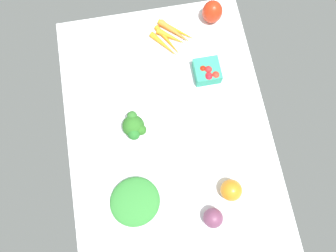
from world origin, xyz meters
TOP-DOWN VIEW (x-y plane):
  - tablecloth at (0.00, 0.00)cm, footprint 104.00×76.00cm
  - red_onion_near_basket at (35.11, 9.39)cm, footprint 6.89×6.89cm
  - leafy_greens_clump at (25.01, -16.13)cm, footprint 21.03×21.56cm
  - heirloom_tomato_orange at (27.13, 17.50)cm, footprint 7.62×7.62cm
  - carrot_bunch at (-36.93, 8.14)cm, footprint 18.76×19.41cm
  - broccoli_head at (-0.32, -12.10)cm, footprint 10.31×8.37cm
  - berry_basket at (-18.58, 18.79)cm, footprint 9.83×9.83cm
  - bell_pepper_red at (-43.05, 25.73)cm, footprint 11.19×11.19cm

SIDE VIEW (x-z plane):
  - tablecloth at x=0.00cm, z-range 0.00..2.00cm
  - carrot_bunch at x=-36.93cm, z-range 1.81..4.69cm
  - leafy_greens_clump at x=25.01cm, z-range 2.00..6.50cm
  - berry_basket at x=-18.58cm, z-range 1.89..8.08cm
  - red_onion_near_basket at x=35.11cm, z-range 2.00..8.89cm
  - heirloom_tomato_orange at x=27.13cm, z-range 2.00..9.62cm
  - bell_pepper_red at x=-43.05cm, z-range 2.00..11.83cm
  - broccoli_head at x=-0.32cm, z-range 3.49..14.78cm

